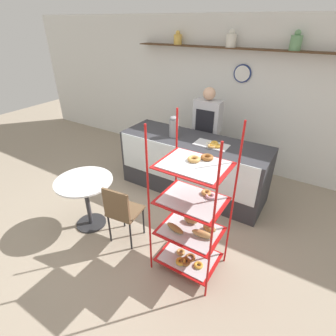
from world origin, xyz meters
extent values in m
plane|color=gray|center=(0.00, 0.00, 0.00)|extent=(14.00, 14.00, 0.00)
cube|color=white|center=(0.00, 2.52, 1.35)|extent=(10.00, 0.06, 2.70)
cube|color=#4C331E|center=(0.00, 2.37, 2.18)|extent=(3.59, 0.24, 0.02)
cylinder|color=gold|center=(-1.00, 2.37, 2.28)|extent=(0.15, 0.15, 0.17)
sphere|color=gold|center=(-1.00, 2.37, 2.39)|extent=(0.08, 0.08, 0.08)
cylinder|color=silver|center=(0.01, 2.37, 2.29)|extent=(0.17, 0.17, 0.20)
sphere|color=silver|center=(0.01, 2.37, 2.43)|extent=(0.09, 0.09, 0.09)
cylinder|color=#669966|center=(1.01, 2.37, 2.29)|extent=(0.17, 0.17, 0.21)
sphere|color=#669966|center=(1.01, 2.37, 2.43)|extent=(0.09, 0.09, 0.09)
cylinder|color=navy|center=(0.24, 2.47, 1.78)|extent=(0.31, 0.03, 0.31)
cylinder|color=white|center=(0.24, 2.45, 1.78)|extent=(0.26, 0.00, 0.26)
cube|color=#333338|center=(0.00, 1.20, 0.48)|extent=(2.41, 0.77, 0.95)
cube|color=silver|center=(0.00, 0.81, 0.65)|extent=(2.31, 0.01, 0.61)
cylinder|color=#B71414|center=(0.36, -0.53, 0.91)|extent=(0.02, 0.02, 1.81)
cylinder|color=#B71414|center=(1.07, -0.53, 0.91)|extent=(0.02, 0.02, 1.81)
cylinder|color=#B71414|center=(0.36, 0.02, 0.91)|extent=(0.02, 0.02, 1.81)
cylinder|color=#B71414|center=(1.07, 0.02, 0.91)|extent=(0.02, 0.02, 1.81)
cube|color=#B71414|center=(0.71, -0.25, 0.12)|extent=(0.68, 0.53, 0.01)
cube|color=silver|center=(0.71, -0.25, 0.13)|extent=(0.60, 0.47, 0.01)
torus|color=brown|center=(0.73, -0.37, 0.16)|extent=(0.13, 0.13, 0.04)
torus|color=gold|center=(0.68, -0.39, 0.16)|extent=(0.12, 0.12, 0.04)
torus|color=tan|center=(0.61, -0.27, 0.15)|extent=(0.11, 0.11, 0.03)
torus|color=gold|center=(0.88, -0.33, 0.15)|extent=(0.11, 0.11, 0.03)
torus|color=brown|center=(0.75, -0.28, 0.15)|extent=(0.12, 0.12, 0.03)
cube|color=#B71414|center=(0.71, -0.25, 0.54)|extent=(0.68, 0.53, 0.01)
cube|color=silver|center=(0.71, -0.25, 0.55)|extent=(0.60, 0.47, 0.01)
ellipsoid|color=olive|center=(0.90, -0.15, 0.59)|extent=(0.16, 0.11, 0.06)
ellipsoid|color=olive|center=(0.57, -0.35, 0.59)|extent=(0.25, 0.12, 0.06)
ellipsoid|color=tan|center=(0.87, -0.28, 0.59)|extent=(0.25, 0.10, 0.08)
ellipsoid|color=#B27F47|center=(0.66, -0.15, 0.60)|extent=(0.17, 0.09, 0.08)
cube|color=#B71414|center=(0.71, -0.25, 0.96)|extent=(0.68, 0.53, 0.01)
cube|color=silver|center=(0.71, -0.25, 0.97)|extent=(0.60, 0.47, 0.01)
torus|color=tan|center=(0.80, -0.09, 0.99)|extent=(0.11, 0.11, 0.03)
torus|color=#EAB2C1|center=(0.86, -0.12, 0.99)|extent=(0.11, 0.11, 0.03)
cube|color=#B71414|center=(0.71, -0.25, 1.37)|extent=(0.68, 0.53, 0.01)
cube|color=silver|center=(0.71, -0.25, 1.39)|extent=(0.60, 0.47, 0.01)
torus|color=tan|center=(0.68, -0.20, 1.41)|extent=(0.13, 0.13, 0.04)
torus|color=brown|center=(0.78, -0.09, 1.41)|extent=(0.13, 0.13, 0.04)
cube|color=#282833|center=(-0.04, 1.76, 0.45)|extent=(0.28, 0.19, 0.90)
cube|color=#B2B2B7|center=(-0.04, 1.76, 1.17)|extent=(0.47, 0.22, 0.54)
cube|color=black|center=(-0.04, 1.64, 1.07)|extent=(0.33, 0.01, 0.45)
sphere|color=tan|center=(-0.04, 1.76, 1.55)|extent=(0.21, 0.21, 0.21)
cylinder|color=#262628|center=(-0.83, -0.36, 0.01)|extent=(0.42, 0.42, 0.02)
cylinder|color=#333338|center=(-0.83, -0.36, 0.37)|extent=(0.06, 0.06, 0.70)
cylinder|color=white|center=(-0.83, -0.36, 0.73)|extent=(0.76, 0.76, 0.02)
cylinder|color=black|center=(-0.06, -0.11, 0.22)|extent=(0.02, 0.02, 0.44)
cylinder|color=black|center=(-0.38, -0.14, 0.22)|extent=(0.02, 0.02, 0.44)
cylinder|color=black|center=(-0.03, -0.43, 0.22)|extent=(0.02, 0.02, 0.44)
cylinder|color=black|center=(-0.35, -0.47, 0.22)|extent=(0.02, 0.02, 0.44)
cube|color=brown|center=(-0.21, -0.29, 0.45)|extent=(0.42, 0.42, 0.03)
cube|color=brown|center=(-0.18, -0.46, 0.66)|extent=(0.36, 0.07, 0.40)
cylinder|color=gray|center=(-0.34, 1.14, 1.09)|extent=(0.15, 0.15, 0.28)
ellipsoid|color=gray|center=(-0.34, 1.14, 1.26)|extent=(0.12, 0.12, 0.06)
cube|color=silver|center=(0.32, 1.14, 0.96)|extent=(0.51, 0.27, 0.01)
torus|color=gold|center=(0.36, 1.11, 0.98)|extent=(0.11, 0.11, 0.03)
torus|color=gold|center=(0.43, 1.10, 0.98)|extent=(0.11, 0.11, 0.04)
torus|color=silver|center=(0.29, 1.12, 0.98)|extent=(0.11, 0.11, 0.03)
torus|color=gold|center=(0.35, 1.19, 0.98)|extent=(0.11, 0.11, 0.03)
torus|color=tan|center=(0.36, 1.06, 0.98)|extent=(0.12, 0.12, 0.03)
camera|label=1|loc=(1.67, -2.25, 2.60)|focal=28.00mm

